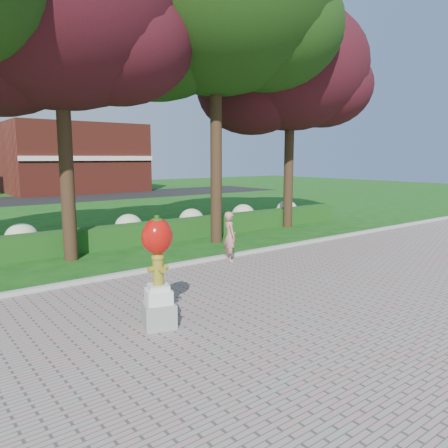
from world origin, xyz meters
name	(u,v)px	position (x,y,z in m)	size (l,w,h in m)	color
ground	(237,293)	(0.00, 0.00, 0.00)	(100.00, 100.00, 0.00)	#124912
walkway	(384,348)	(0.00, -4.00, 0.02)	(40.00, 14.00, 0.04)	gray
curb	(173,266)	(0.00, 3.00, 0.07)	(40.00, 0.18, 0.15)	#ADADA5
lawn_hedge	(116,236)	(0.00, 7.00, 0.40)	(24.00, 0.70, 0.80)	#1A4B15
hydrangea_row	(119,227)	(0.57, 8.00, 0.55)	(20.10, 1.10, 0.99)	beige
building_right	(75,158)	(8.00, 34.00, 3.20)	(12.00, 8.00, 6.40)	maroon
tree_mid_left	(54,21)	(-2.10, 6.08, 7.30)	(8.25, 7.04, 10.69)	black
tree_mid_right	(211,8)	(3.38, 5.60, 8.63)	(9.75, 8.32, 12.64)	black
tree_far_right	(288,75)	(8.40, 6.58, 6.97)	(7.88, 6.72, 10.21)	black
hydrant_sculpture	(158,269)	(-2.59, -0.79, 1.19)	(0.74, 0.74, 2.17)	gray
woman	(230,236)	(1.86, 2.60, 0.83)	(0.57, 0.38, 1.57)	tan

